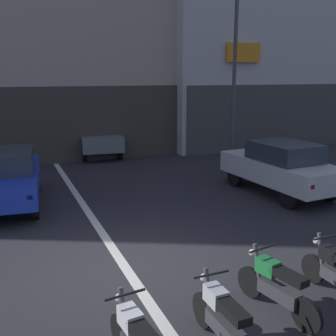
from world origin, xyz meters
TOP-DOWN VIEW (x-y plane):
  - ground_plane at (0.00, 0.00)m, footprint 120.00×120.00m
  - lane_centre_line at (0.00, 6.00)m, footprint 0.20×18.00m
  - building_mid_block at (1.01, 14.24)m, footprint 9.95×8.27m
  - building_far_right at (10.77, 14.24)m, footprint 10.33×9.75m
  - car_blue_crossing_near at (-2.00, 4.85)m, footprint 2.17×4.26m
  - car_white_parked_kerbside at (5.97, 2.91)m, footprint 1.97×4.19m
  - car_grey_down_street at (2.18, 11.37)m, footprint 2.28×4.29m
  - street_lamp at (6.21, 6.21)m, footprint 0.36×0.36m
  - motorcycle_silver_row_left_mid at (0.53, -2.79)m, footprint 0.55×1.67m
  - motorcycle_green_row_centre at (1.74, -2.35)m, footprint 0.55×1.66m

SIDE VIEW (x-z plane):
  - ground_plane at x=0.00m, z-range 0.00..0.00m
  - lane_centre_line at x=0.00m, z-range 0.00..0.01m
  - motorcycle_silver_row_left_mid at x=0.53m, z-range -0.03..0.95m
  - motorcycle_green_row_centre at x=1.74m, z-range -0.03..0.95m
  - car_blue_crossing_near at x=-2.00m, z-range 0.07..1.71m
  - car_white_parked_kerbside at x=5.97m, z-range 0.07..1.71m
  - car_grey_down_street at x=2.18m, z-range 0.07..1.71m
  - street_lamp at x=6.21m, z-range 0.75..8.03m
  - building_mid_block at x=1.01m, z-range -0.01..11.58m
  - building_far_right at x=10.77m, z-range -0.01..15.31m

